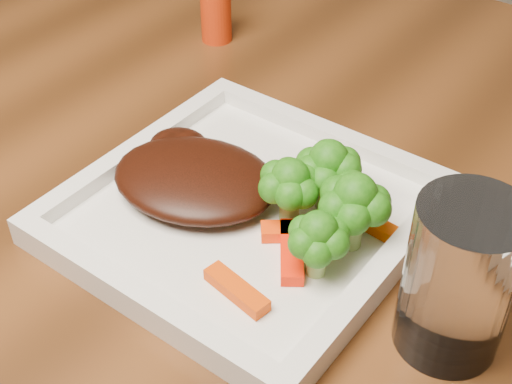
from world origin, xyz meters
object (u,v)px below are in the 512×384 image
Objects in this scene: steak at (195,179)px; spice_shaker at (216,3)px; plate at (246,216)px; drinking_glass at (459,280)px; dining_table at (161,325)px.

spice_shaker is at bearing 125.83° from steak.
steak is at bearing -54.17° from spice_shaker.
plate is 1.88× the size of steak.
steak is 0.24m from drinking_glass.
plate reaches higher than dining_table.
steak is (-0.05, -0.01, 0.02)m from plate.
drinking_glass is at bearing -13.56° from dining_table.
dining_table is at bearing 151.66° from steak.
dining_table is 11.16× the size of steak.
drinking_glass is (0.41, -0.25, 0.01)m from spice_shaker.
plate is at bearing -21.03° from dining_table.
drinking_glass reaches higher than spice_shaker.
steak is 0.30m from spice_shaker.
dining_table is at bearing -87.97° from spice_shaker.
drinking_glass is (0.19, -0.01, 0.05)m from plate.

